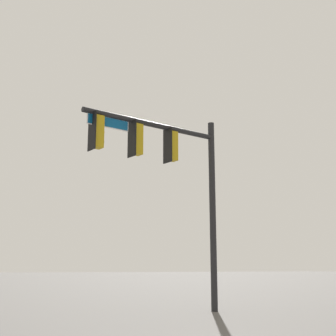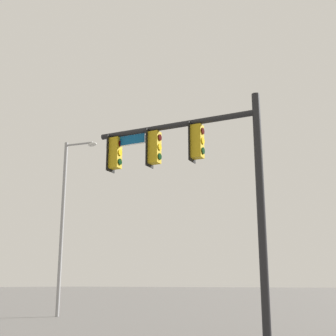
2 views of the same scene
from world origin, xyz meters
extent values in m
cylinder|color=black|center=(-5.40, -8.33, 3.62)|extent=(0.24, 0.24, 7.25)
cylinder|color=black|center=(-2.61, -7.90, 6.65)|extent=(5.61, 1.04, 0.19)
cube|color=black|center=(-3.26, -8.00, 5.98)|extent=(0.11, 0.52, 1.30)
cube|color=#B79314|center=(-3.44, -8.03, 5.98)|extent=(0.40, 0.37, 1.10)
cylinder|color=#B79314|center=(-3.44, -8.03, 6.59)|extent=(0.04, 0.04, 0.12)
cylinder|color=#340503|center=(-3.64, -8.06, 6.31)|extent=(0.06, 0.22, 0.22)
cylinder|color=yellow|center=(-3.64, -8.06, 5.98)|extent=(0.06, 0.22, 0.22)
cylinder|color=black|center=(-3.64, -8.06, 5.65)|extent=(0.06, 0.22, 0.22)
cube|color=black|center=(-1.72, -7.77, 5.98)|extent=(0.11, 0.52, 1.30)
cube|color=#B79314|center=(-1.91, -7.80, 5.98)|extent=(0.40, 0.37, 1.10)
cylinder|color=#B79314|center=(-1.91, -7.80, 6.59)|extent=(0.04, 0.04, 0.12)
cylinder|color=#340503|center=(-2.11, -7.83, 6.31)|extent=(0.06, 0.22, 0.22)
cylinder|color=yellow|center=(-2.11, -7.83, 5.98)|extent=(0.06, 0.22, 0.22)
cylinder|color=black|center=(-2.11, -7.83, 5.65)|extent=(0.06, 0.22, 0.22)
cube|color=black|center=(-0.19, -7.53, 5.98)|extent=(0.11, 0.52, 1.30)
cube|color=#B79314|center=(-0.37, -7.56, 5.98)|extent=(0.40, 0.37, 1.10)
cylinder|color=#B79314|center=(-0.37, -7.56, 6.59)|extent=(0.04, 0.04, 0.12)
cylinder|color=#340503|center=(-0.57, -7.59, 6.31)|extent=(0.06, 0.22, 0.22)
cylinder|color=yellow|center=(-0.57, -7.59, 5.98)|extent=(0.06, 0.22, 0.22)
cylinder|color=black|center=(-0.57, -7.59, 5.65)|extent=(0.06, 0.22, 0.22)
cube|color=#0A4C7F|center=(-0.77, -7.62, 6.38)|extent=(1.52, 0.27, 0.32)
cube|color=white|center=(-0.77, -7.62, 6.38)|extent=(1.58, 0.26, 0.38)
cylinder|color=gray|center=(6.96, -11.93, 4.37)|extent=(0.18, 0.18, 8.75)
cylinder|color=gray|center=(6.22, -12.13, 8.60)|extent=(1.52, 0.50, 0.10)
ellipsoid|color=silver|center=(5.47, -12.34, 8.50)|extent=(0.56, 0.28, 0.20)
camera|label=1|loc=(4.57, 6.65, 1.54)|focal=50.00mm
camera|label=2|loc=(-10.91, 4.28, 1.53)|focal=50.00mm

